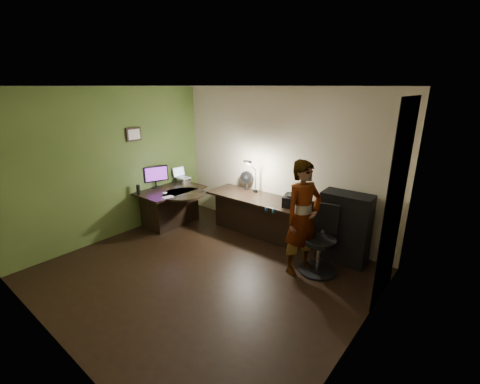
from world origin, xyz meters
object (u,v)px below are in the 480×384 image
Objects in this scene: desk_left at (172,207)px; monitor at (156,180)px; person at (303,218)px; office_chair at (320,241)px; cabinet at (345,228)px; desk_right at (257,215)px.

monitor is (-0.35, -0.08, 0.53)m from desk_left.
monitor is at bearing 112.39° from person.
office_chair is at bearing 26.49° from monitor.
cabinet reaches higher than desk_left.
person is at bearing 24.24° from monitor.
office_chair is 0.44m from person.
desk_left is 1.77m from desk_right.
desk_right is 1.59m from office_chair.
person is at bearing -159.13° from office_chair.
cabinet is 0.66× the size of person.
cabinet is 2.30× the size of monitor.
desk_right is 1.51m from person.
person is (3.26, 0.18, -0.03)m from monitor.
desk_left is 0.64m from monitor.
office_chair is (3.13, 0.25, 0.14)m from desk_left.
person is at bearing -121.08° from cabinet.
desk_right is at bearing 83.24° from person.
monitor is (-3.63, -0.89, 0.32)m from cabinet.
desk_right is at bearing 149.73° from office_chair.
office_chair reaches higher than desk_left.
cabinet reaches higher than desk_right.
desk_left is 1.12× the size of cabinet.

